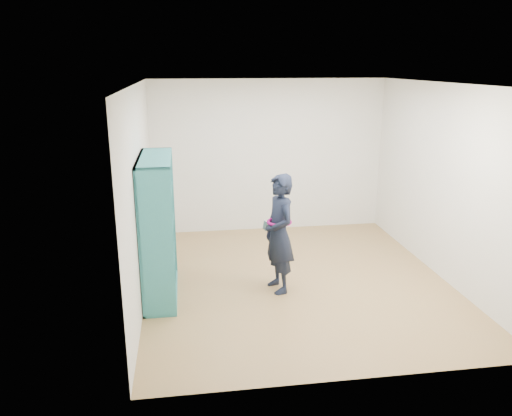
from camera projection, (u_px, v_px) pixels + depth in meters
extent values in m
plane|color=#9B7646|center=(296.00, 280.00, 6.79)|extent=(4.50, 4.50, 0.00)
plane|color=white|center=(301.00, 84.00, 6.06)|extent=(4.50, 4.50, 0.00)
cube|color=silver|center=(140.00, 193.00, 6.15)|extent=(0.02, 4.50, 2.60)
cube|color=silver|center=(444.00, 182.00, 6.71)|extent=(0.02, 4.50, 2.60)
cube|color=silver|center=(269.00, 156.00, 8.56)|extent=(4.00, 0.02, 2.60)
cube|color=silver|center=(358.00, 250.00, 4.29)|extent=(4.00, 0.02, 2.60)
cube|color=teal|center=(156.00, 246.00, 5.55)|extent=(0.39, 0.03, 1.77)
cube|color=teal|center=(160.00, 212.00, 6.79)|extent=(0.39, 0.03, 1.77)
cube|color=teal|center=(162.00, 292.00, 6.41)|extent=(0.39, 1.33, 0.03)
cube|color=teal|center=(154.00, 158.00, 5.92)|extent=(0.39, 1.33, 0.03)
cube|color=teal|center=(144.00, 228.00, 6.14)|extent=(0.03, 1.33, 1.77)
cube|color=teal|center=(158.00, 233.00, 5.97)|extent=(0.36, 0.03, 1.72)
cube|color=teal|center=(159.00, 222.00, 6.37)|extent=(0.36, 0.03, 1.72)
cube|color=teal|center=(160.00, 260.00, 6.29)|extent=(0.36, 1.27, 0.03)
cube|color=teal|center=(158.00, 227.00, 6.17)|extent=(0.36, 1.27, 0.03)
cube|color=teal|center=(156.00, 194.00, 6.05)|extent=(0.36, 1.27, 0.03)
cube|color=beige|center=(162.00, 302.00, 5.98)|extent=(0.24, 0.16, 0.09)
cube|color=black|center=(161.00, 264.00, 5.79)|extent=(0.20, 0.18, 0.26)
cube|color=maroon|center=(159.00, 228.00, 5.66)|extent=(0.20, 0.18, 0.29)
cube|color=silver|center=(157.00, 200.00, 5.63)|extent=(0.24, 0.16, 0.06)
cube|color=navy|center=(164.00, 280.00, 6.30)|extent=(0.20, 0.18, 0.33)
cube|color=brown|center=(162.00, 249.00, 6.18)|extent=(0.20, 0.18, 0.31)
cube|color=#BFB28C|center=(160.00, 223.00, 6.15)|extent=(0.24, 0.16, 0.09)
cube|color=#26594C|center=(158.00, 181.00, 5.94)|extent=(0.20, 0.18, 0.33)
cube|color=beige|center=(165.00, 267.00, 6.70)|extent=(0.20, 0.18, 0.33)
cube|color=black|center=(163.00, 244.00, 6.67)|extent=(0.24, 0.16, 0.09)
cube|color=maroon|center=(161.00, 207.00, 6.47)|extent=(0.20, 0.18, 0.28)
cube|color=silver|center=(160.00, 174.00, 6.34)|extent=(0.20, 0.18, 0.32)
imported|color=black|center=(279.00, 234.00, 6.30)|extent=(0.49, 0.63, 1.54)
torus|color=#940B67|center=(279.00, 222.00, 6.26)|extent=(0.38, 0.38, 0.04)
cube|color=silver|center=(265.00, 225.00, 6.30)|extent=(0.05, 0.09, 0.14)
cube|color=black|center=(265.00, 225.00, 6.30)|extent=(0.05, 0.09, 0.14)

